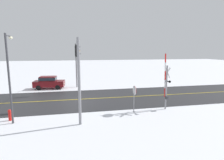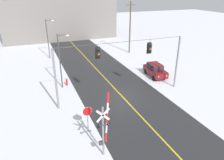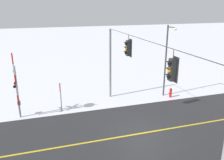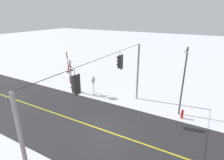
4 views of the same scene
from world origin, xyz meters
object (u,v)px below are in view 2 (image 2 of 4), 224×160
fire_hydrant (67,82)px  utility_pole (130,27)px  stop_sign (87,114)px  railroad_crossing (104,128)px  parked_car_maroon (155,69)px  streetlamp_near (61,56)px  streetlamp_far (49,35)px

fire_hydrant → utility_pole: (13.63, 10.34, 4.20)m
stop_sign → utility_pole: size_ratio=0.26×
railroad_crossing → utility_pole: size_ratio=0.56×
railroad_crossing → parked_car_maroon: bearing=45.2°
streetlamp_near → utility_pole: utility_pole is taller
streetlamp_far → utility_pole: (14.04, -1.90, 0.75)m
utility_pole → streetlamp_near: bearing=-142.6°
stop_sign → streetlamp_near: size_ratio=0.36×
railroad_crossing → streetlamp_far: bearing=91.5°
stop_sign → streetlamp_far: size_ratio=0.36×
streetlamp_far → utility_pole: size_ratio=0.72×
parked_car_maroon → streetlamp_near: 12.62m
streetlamp_near → railroad_crossing: bearing=-87.0°
railroad_crossing → streetlamp_far: 25.34m
streetlamp_far → streetlamp_near: bearing=-90.0°
stop_sign → fire_hydrant: size_ratio=2.67×
streetlamp_near → fire_hydrant: streetlamp_near is taller
stop_sign → streetlamp_far: streetlamp_far is taller
fire_hydrant → streetlamp_near: bearing=-137.2°
stop_sign → fire_hydrant: bearing=89.6°
streetlamp_near → utility_pole: bearing=37.4°
fire_hydrant → utility_pole: bearing=37.2°
utility_pole → stop_sign: bearing=-124.0°
streetlamp_near → fire_hydrant: (0.41, 0.38, -3.45)m
streetlamp_far → parked_car_maroon: bearing=-48.1°
parked_car_maroon → streetlamp_far: size_ratio=0.66×
railroad_crossing → streetlamp_far: size_ratio=0.77×
stop_sign → utility_pole: 24.63m
streetlamp_far → utility_pole: utility_pole is taller
fire_hydrant → utility_pole: utility_pole is taller
parked_car_maroon → streetlamp_far: bearing=131.9°
railroad_crossing → utility_pole: (13.38, 23.39, 2.33)m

